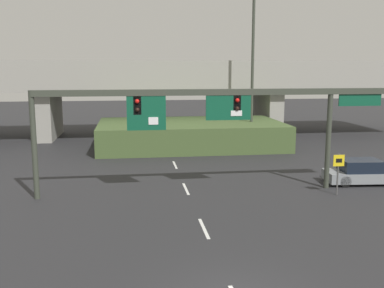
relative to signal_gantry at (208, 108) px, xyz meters
name	(u,v)px	position (x,y,z in m)	size (l,w,h in m)	color
lane_markings	(180,176)	(-1.04, 3.96, -4.54)	(0.14, 33.50, 0.01)	silver
signal_gantry	(208,108)	(0.00, 0.00, 0.00)	(18.69, 0.44, 5.52)	#383D33
speed_limit_sign	(338,168)	(6.68, -1.42, -3.10)	(0.60, 0.11, 2.21)	#4C4C4C
highway_light_pole_near	(253,56)	(6.12, 13.77, 3.00)	(0.70, 0.36, 14.35)	#383D33
overpass_bridge	(161,83)	(-1.04, 20.81, 0.59)	(49.93, 8.71, 7.22)	gray
grass_embankment	(190,134)	(0.97, 14.22, -3.51)	(15.27, 8.81, 2.08)	#42562D
parked_sedan_near_right	(362,172)	(9.18, 0.69, -3.90)	(4.42, 2.14, 1.40)	gray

